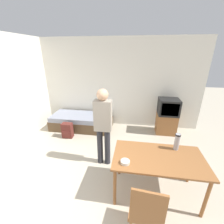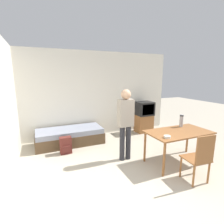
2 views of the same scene
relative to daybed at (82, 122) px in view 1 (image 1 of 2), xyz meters
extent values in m
cube|color=silver|center=(0.89, 0.52, 1.13)|extent=(5.41, 0.06, 2.70)
cube|color=silver|center=(-1.34, -1.21, 1.13)|extent=(0.06, 4.39, 2.70)
cube|color=#4C3823|center=(0.00, 0.00, -0.07)|extent=(1.89, 0.81, 0.31)
cube|color=gray|center=(0.00, 0.00, 0.16)|extent=(1.83, 0.79, 0.14)
cube|color=brown|center=(2.58, 0.09, 0.08)|extent=(0.56, 0.42, 0.60)
cube|color=black|center=(2.58, 0.09, 0.61)|extent=(0.56, 0.49, 0.46)
cube|color=black|center=(2.58, -0.15, 0.61)|extent=(0.46, 0.01, 0.36)
cube|color=brown|center=(2.04, -2.09, 0.50)|extent=(1.42, 0.78, 0.03)
cylinder|color=brown|center=(1.39, -2.42, 0.13)|extent=(0.05, 0.05, 0.71)
cylinder|color=brown|center=(2.69, -2.42, 0.13)|extent=(0.05, 0.05, 0.71)
cylinder|color=brown|center=(1.39, -1.76, 0.13)|extent=(0.05, 0.05, 0.71)
cylinder|color=brown|center=(2.69, -1.76, 0.13)|extent=(0.05, 0.05, 0.71)
cube|color=brown|center=(1.84, -2.75, 0.22)|extent=(0.46, 0.46, 0.02)
cube|color=brown|center=(1.82, -2.94, 0.48)|extent=(0.39, 0.07, 0.50)
cylinder|color=brown|center=(2.02, -2.60, -0.01)|extent=(0.04, 0.04, 0.43)
cylinder|color=brown|center=(1.69, -2.57, -0.01)|extent=(0.04, 0.04, 0.43)
cylinder|color=#28282D|center=(0.95, -1.48, 0.19)|extent=(0.12, 0.12, 0.82)
cylinder|color=#28282D|center=(1.11, -1.48, 0.19)|extent=(0.12, 0.12, 0.82)
cube|color=#9E9384|center=(1.03, -1.48, 0.91)|extent=(0.34, 0.20, 0.62)
sphere|color=tan|center=(1.03, -1.48, 1.33)|extent=(0.22, 0.22, 0.22)
cylinder|color=#99999E|center=(2.35, -1.83, 0.67)|extent=(0.08, 0.08, 0.29)
cylinder|color=black|center=(2.35, -1.83, 0.80)|extent=(0.09, 0.09, 0.03)
cylinder|color=beige|center=(1.53, -2.31, 0.54)|extent=(0.14, 0.14, 0.05)
cube|color=#56231E|center=(-0.21, -0.60, -0.01)|extent=(0.29, 0.18, 0.43)
cube|color=#56231E|center=(-0.21, -0.70, -0.07)|extent=(0.20, 0.03, 0.15)
camera|label=1|loc=(1.61, -4.10, 2.06)|focal=24.00mm
camera|label=2|loc=(-0.78, -4.89, 1.75)|focal=28.00mm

